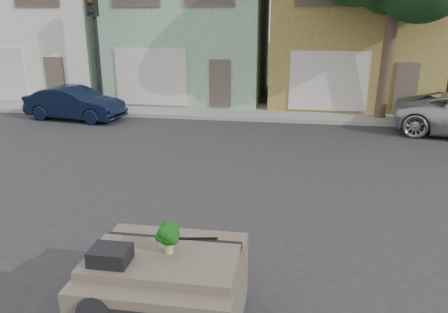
# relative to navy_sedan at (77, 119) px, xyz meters

# --- Properties ---
(ground_plane) EXTENTS (120.00, 120.00, 0.00)m
(ground_plane) POSITION_rel_navy_sedan_xyz_m (7.04, -8.27, 0.00)
(ground_plane) COLOR #303033
(ground_plane) RESTS_ON ground
(sidewalk) EXTENTS (40.00, 3.00, 0.15)m
(sidewalk) POSITION_rel_navy_sedan_xyz_m (7.04, 2.23, 0.07)
(sidewalk) COLOR gray
(sidewalk) RESTS_ON ground
(townhouse_white) EXTENTS (7.20, 8.20, 7.55)m
(townhouse_white) POSITION_rel_navy_sedan_xyz_m (-3.96, 6.23, 3.77)
(townhouse_white) COLOR silver
(townhouse_white) RESTS_ON ground
(townhouse_mint) EXTENTS (7.20, 8.20, 7.55)m
(townhouse_mint) POSITION_rel_navy_sedan_xyz_m (3.54, 6.23, 3.77)
(townhouse_mint) COLOR #89B394
(townhouse_mint) RESTS_ON ground
(townhouse_tan) EXTENTS (7.20, 8.20, 7.55)m
(townhouse_tan) POSITION_rel_navy_sedan_xyz_m (11.04, 6.23, 3.77)
(townhouse_tan) COLOR olive
(townhouse_tan) RESTS_ON ground
(navy_sedan) EXTENTS (4.15, 1.97, 1.31)m
(navy_sedan) POSITION_rel_navy_sedan_xyz_m (0.00, 0.00, 0.00)
(navy_sedan) COLOR black
(navy_sedan) RESTS_ON ground
(traffic_signal) EXTENTS (0.40, 0.40, 5.10)m
(traffic_signal) POSITION_rel_navy_sedan_xyz_m (0.54, 1.23, 2.55)
(traffic_signal) COLOR black
(traffic_signal) RESTS_ON ground
(tree_near) EXTENTS (4.40, 4.00, 8.50)m
(tree_near) POSITION_rel_navy_sedan_xyz_m (12.04, 1.53, 4.25)
(tree_near) COLOR #143516
(tree_near) RESTS_ON ground
(car_dashboard) EXTENTS (2.00, 1.80, 1.12)m
(car_dashboard) POSITION_rel_navy_sedan_xyz_m (7.04, -11.27, 0.56)
(car_dashboard) COLOR brown
(car_dashboard) RESTS_ON ground
(instrument_hump) EXTENTS (0.48, 0.38, 0.20)m
(instrument_hump) POSITION_rel_navy_sedan_xyz_m (6.46, -11.62, 1.22)
(instrument_hump) COLOR black
(instrument_hump) RESTS_ON car_dashboard
(wiper_arm) EXTENTS (0.69, 0.15, 0.02)m
(wiper_arm) POSITION_rel_navy_sedan_xyz_m (7.32, -10.89, 1.13)
(wiper_arm) COLOR black
(wiper_arm) RESTS_ON car_dashboard
(broccoli) EXTENTS (0.48, 0.48, 0.42)m
(broccoli) POSITION_rel_navy_sedan_xyz_m (7.11, -11.28, 1.33)
(broccoli) COLOR #0D3A0D
(broccoli) RESTS_ON car_dashboard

